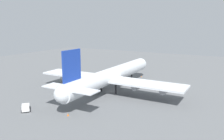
{
  "coord_description": "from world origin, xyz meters",
  "views": [
    {
      "loc": [
        -80.33,
        -45.36,
        27.37
      ],
      "look_at": [
        0.0,
        0.0,
        8.78
      ],
      "focal_mm": 37.17,
      "sensor_mm": 36.0,
      "label": 1
    }
  ],
  "objects": [
    {
      "name": "safety_cone_nose",
      "position": [
        29.59,
        -0.84,
        0.3
      ],
      "size": [
        0.42,
        0.42,
        0.61
      ],
      "primitive_type": "cone",
      "color": "orange",
      "rests_on": "ground_plane"
    },
    {
      "name": "safety_cone_tail",
      "position": [
        -29.59,
        -1.46,
        0.39
      ],
      "size": [
        0.55,
        0.55,
        0.78
      ],
      "primitive_type": "cone",
      "color": "orange",
      "rests_on": "ground_plane"
    },
    {
      "name": "cargo_airplane",
      "position": [
        -0.37,
        -0.0,
        6.53
      ],
      "size": [
        65.76,
        61.32,
        19.51
      ],
      "color": "silver",
      "rests_on": "ground_plane"
    },
    {
      "name": "baggage_tug",
      "position": [
        -32.94,
        13.06,
        1.07
      ],
      "size": [
        4.92,
        5.17,
        1.96
      ],
      "color": "white",
      "rests_on": "ground_plane"
    },
    {
      "name": "ground_plane",
      "position": [
        0.0,
        0.0,
        0.0
      ],
      "size": [
        263.04,
        263.04,
        0.0
      ],
      "primitive_type": "plane",
      "color": "slate"
    }
  ]
}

